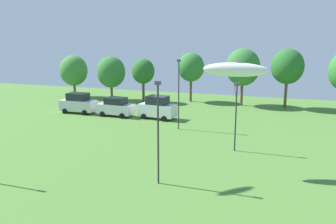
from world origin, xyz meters
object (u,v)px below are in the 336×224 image
at_px(light_post_0, 236,113).
at_px(treeline_tree_1, 111,72).
at_px(treeline_tree_2, 143,71).
at_px(treeline_tree_4, 243,67).
at_px(light_post_3, 158,127).
at_px(parked_car_third_from_left, 158,108).
at_px(kite_flying_5, 236,70).
at_px(light_post_2, 179,91).
at_px(parked_car_leftmost, 78,103).
at_px(parked_car_second_from_left, 116,107).
at_px(treeline_tree_0, 74,71).
at_px(treeline_tree_5, 288,67).
at_px(treeline_tree_3, 191,67).

height_order(light_post_0, treeline_tree_1, treeline_tree_1).
bearing_deg(treeline_tree_2, treeline_tree_1, -177.93).
relative_size(light_post_0, treeline_tree_4, 0.73).
relative_size(light_post_0, light_post_3, 0.85).
bearing_deg(parked_car_third_from_left, kite_flying_5, -44.30).
height_order(kite_flying_5, light_post_2, kite_flying_5).
xyz_separation_m(parked_car_leftmost, treeline_tree_1, (-0.37, 9.43, 2.95)).
relative_size(parked_car_second_from_left, light_post_0, 0.76).
xyz_separation_m(light_post_3, treeline_tree_4, (1.53, 28.47, 1.47)).
relative_size(kite_flying_5, treeline_tree_0, 0.70).
bearing_deg(light_post_3, treeline_tree_4, 86.92).
height_order(parked_car_second_from_left, light_post_2, light_post_2).
bearing_deg(treeline_tree_1, kite_flying_5, -46.27).
relative_size(light_post_2, treeline_tree_5, 0.91).
relative_size(parked_car_leftmost, treeline_tree_5, 0.57).
xyz_separation_m(light_post_3, treeline_tree_1, (-17.22, 26.28, 0.43)).
height_order(treeline_tree_3, treeline_tree_5, treeline_tree_5).
distance_m(light_post_0, treeline_tree_2, 24.12).
distance_m(light_post_2, light_post_3, 13.83).
bearing_deg(parked_car_second_from_left, parked_car_third_from_left, 6.55).
height_order(parked_car_leftmost, parked_car_third_from_left, parked_car_third_from_left).
xyz_separation_m(treeline_tree_1, treeline_tree_5, (24.46, 2.21, 1.29)).
height_order(parked_car_third_from_left, treeline_tree_4, treeline_tree_4).
distance_m(parked_car_third_from_left, treeline_tree_5, 18.30).
relative_size(parked_car_second_from_left, treeline_tree_0, 0.67).
relative_size(parked_car_leftmost, light_post_2, 0.63).
relative_size(treeline_tree_0, treeline_tree_3, 0.92).
height_order(light_post_3, treeline_tree_3, treeline_tree_3).
distance_m(kite_flying_5, light_post_3, 6.66).
height_order(parked_car_leftmost, treeline_tree_4, treeline_tree_4).
bearing_deg(light_post_2, treeline_tree_0, 147.88).
distance_m(treeline_tree_3, treeline_tree_5, 13.13).
relative_size(light_post_2, treeline_tree_2, 1.14).
distance_m(parked_car_second_from_left, treeline_tree_5, 22.64).
bearing_deg(parked_car_third_from_left, treeline_tree_3, 93.63).
distance_m(parked_car_second_from_left, light_post_0, 17.69).
distance_m(kite_flying_5, treeline_tree_2, 27.94).
distance_m(parked_car_leftmost, treeline_tree_1, 9.89).
relative_size(light_post_2, light_post_3, 1.06).
bearing_deg(treeline_tree_3, treeline_tree_5, -2.51).
height_order(light_post_3, treeline_tree_2, light_post_3).
height_order(parked_car_leftmost, treeline_tree_2, treeline_tree_2).
height_order(kite_flying_5, treeline_tree_1, kite_flying_5).
height_order(treeline_tree_1, treeline_tree_3, treeline_tree_3).
relative_size(treeline_tree_2, treeline_tree_5, 0.80).
bearing_deg(parked_car_second_from_left, light_post_3, -52.42).
bearing_deg(treeline_tree_0, treeline_tree_4, 3.90).
height_order(parked_car_second_from_left, treeline_tree_5, treeline_tree_5).
height_order(parked_car_third_from_left, treeline_tree_3, treeline_tree_3).
height_order(parked_car_second_from_left, treeline_tree_3, treeline_tree_3).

